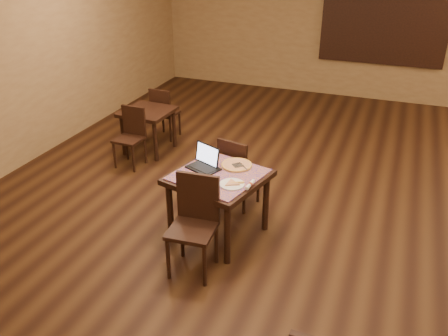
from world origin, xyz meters
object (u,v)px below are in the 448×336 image
at_px(chair_main_near, 195,218).
at_px(other_table_b_chair_far, 163,111).
at_px(tiled_table, 219,182).
at_px(laptop, 205,162).
at_px(other_table_b_chair_near, 131,133).
at_px(pizza_pan, 237,166).
at_px(chair_main_far, 236,169).
at_px(other_table_b, 148,117).

distance_m(chair_main_near, other_table_b_chair_far, 3.38).
bearing_deg(tiled_table, laptop, 166.47).
relative_size(tiled_table, other_table_b_chair_near, 1.30).
bearing_deg(tiled_table, other_table_b_chair_far, 143.76).
height_order(tiled_table, other_table_b_chair_near, other_table_b_chair_near).
bearing_deg(other_table_b_chair_far, tiled_table, 132.00).
height_order(laptop, other_table_b_chair_near, laptop).
height_order(chair_main_near, other_table_b_chair_far, chair_main_near).
bearing_deg(pizza_pan, other_table_b_chair_far, 134.71).
relative_size(tiled_table, laptop, 2.73).
relative_size(chair_main_far, other_table_b_chair_far, 1.07).
relative_size(chair_main_far, pizza_pan, 2.68).
distance_m(chair_main_far, other_table_b_chair_near, 1.92).
bearing_deg(laptop, other_table_b_chair_near, 168.75).
distance_m(chair_main_near, other_table_b_chair_near, 2.59).
bearing_deg(other_table_b_chair_near, other_table_b_chair_far, 92.70).
xyz_separation_m(chair_main_far, laptop, (-0.18, -0.52, 0.31)).
bearing_deg(other_table_b, laptop, -42.28).
height_order(chair_main_near, pizza_pan, chair_main_near).
relative_size(other_table_b_chair_near, other_table_b_chair_far, 1.00).
height_order(chair_main_far, other_table_b, chair_main_far).
relative_size(tiled_table, pizza_pan, 3.27).
distance_m(other_table_b_chair_near, other_table_b_chair_far, 1.00).
height_order(chair_main_near, laptop, chair_main_near).
height_order(tiled_table, other_table_b_chair_far, other_table_b_chair_far).
bearing_deg(chair_main_near, other_table_b_chair_near, 130.54).
bearing_deg(laptop, chair_main_far, 93.64).
distance_m(pizza_pan, other_table_b_chair_far, 2.80).
height_order(tiled_table, chair_main_far, chair_main_far).
bearing_deg(pizza_pan, other_table_b_chair_near, 153.33).
bearing_deg(tiled_table, chair_main_near, -76.53).
height_order(chair_main_far, other_table_b_chair_near, chair_main_far).
height_order(other_table_b, other_table_b_chair_near, other_table_b_chair_near).
height_order(chair_main_far, laptop, laptop).
bearing_deg(chair_main_far, other_table_b_chair_near, -5.74).
xyz_separation_m(chair_main_near, other_table_b_chair_far, (-1.84, 2.83, -0.08)).
bearing_deg(other_table_b, other_table_b_chair_far, 92.70).
height_order(laptop, other_table_b, laptop).
bearing_deg(tiled_table, chair_main_far, 105.71).
bearing_deg(pizza_pan, laptop, -157.08).
bearing_deg(other_table_b_chair_near, chair_main_far, -15.94).
distance_m(chair_main_far, pizza_pan, 0.48).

